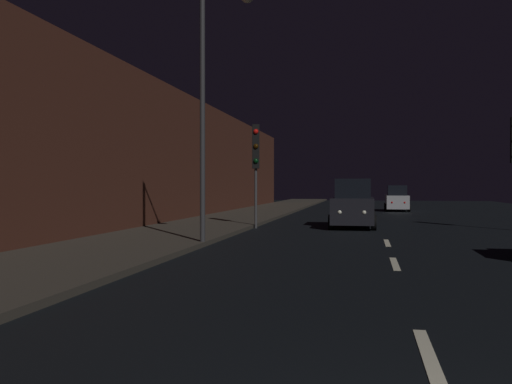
{
  "coord_description": "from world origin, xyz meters",
  "views": [
    {
      "loc": [
        -0.68,
        -3.29,
        1.87
      ],
      "look_at": [
        -5.06,
        18.81,
        1.6
      ],
      "focal_mm": 39.0,
      "sensor_mm": 36.0,
      "label": 1
    }
  ],
  "objects_px": {
    "car_distant_taillights": "(397,199)",
    "traffic_light_far_left": "(256,154)",
    "streetlamp_overhead": "(216,79)",
    "car_approaching_headlights": "(353,205)"
  },
  "relations": [
    {
      "from": "car_distant_taillights",
      "to": "traffic_light_far_left",
      "type": "bearing_deg",
      "value": 158.99
    },
    {
      "from": "car_approaching_headlights",
      "to": "car_distant_taillights",
      "type": "bearing_deg",
      "value": 170.54
    },
    {
      "from": "car_approaching_headlights",
      "to": "car_distant_taillights",
      "type": "xyz_separation_m",
      "value": [
        2.77,
        16.6,
        -0.13
      ]
    },
    {
      "from": "traffic_light_far_left",
      "to": "streetlamp_overhead",
      "type": "relative_size",
      "value": 0.58
    },
    {
      "from": "traffic_light_far_left",
      "to": "car_approaching_headlights",
      "type": "relative_size",
      "value": 1.05
    },
    {
      "from": "streetlamp_overhead",
      "to": "car_approaching_headlights",
      "type": "height_order",
      "value": "streetlamp_overhead"
    },
    {
      "from": "car_approaching_headlights",
      "to": "car_distant_taillights",
      "type": "relative_size",
      "value": 1.15
    },
    {
      "from": "traffic_light_far_left",
      "to": "streetlamp_overhead",
      "type": "bearing_deg",
      "value": -11.26
    },
    {
      "from": "streetlamp_overhead",
      "to": "car_approaching_headlights",
      "type": "relative_size",
      "value": 1.82
    },
    {
      "from": "streetlamp_overhead",
      "to": "car_distant_taillights",
      "type": "height_order",
      "value": "streetlamp_overhead"
    }
  ]
}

